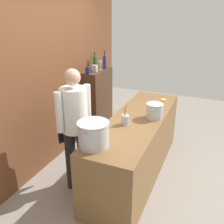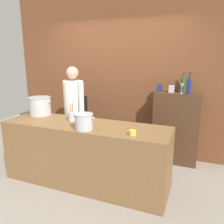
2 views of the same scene
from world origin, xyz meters
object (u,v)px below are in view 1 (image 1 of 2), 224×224
object	(u,v)px
chef	(75,122)
spice_tin_navy	(88,70)
stockpot_large	(93,134)
wine_bottle_cobalt	(105,62)
wine_bottle_green	(95,63)
spice_tin_silver	(95,68)
butter_jar	(163,101)
stockpot_small	(155,111)
wine_glass_tall	(100,64)
utensil_crock	(125,120)

from	to	relation	value
chef	spice_tin_navy	xyz separation A→B (m)	(1.38, 0.54, 0.33)
stockpot_large	wine_bottle_cobalt	world-z (taller)	wine_bottle_cobalt
chef	wine_bottle_green	size ratio (longest dim) A/B	5.29
stockpot_large	spice_tin_silver	xyz separation A→B (m)	(1.94, 0.97, 0.25)
butter_jar	spice_tin_navy	world-z (taller)	spice_tin_navy
butter_jar	stockpot_small	bearing A→B (deg)	-178.47
wine_bottle_cobalt	wine_bottle_green	distance (m)	0.19
stockpot_large	wine_bottle_green	world-z (taller)	wine_bottle_green
butter_jar	wine_bottle_green	distance (m)	1.57
butter_jar	spice_tin_navy	size ratio (longest dim) A/B	0.71
chef	wine_glass_tall	xyz separation A→B (m)	(1.75, 0.47, 0.39)
spice_tin_silver	spice_tin_navy	size ratio (longest dim) A/B	0.95
stockpot_large	spice_tin_navy	distance (m)	2.01
wine_glass_tall	spice_tin_navy	distance (m)	0.39
stockpot_large	wine_bottle_green	distance (m)	2.38
stockpot_large	chef	bearing A→B (deg)	52.50
chef	butter_jar	size ratio (longest dim) A/B	19.17
utensil_crock	wine_bottle_green	size ratio (longest dim) A/B	0.87
chef	spice_tin_silver	distance (m)	1.70
butter_jar	stockpot_large	bearing A→B (deg)	166.61
utensil_crock	spice_tin_navy	size ratio (longest dim) A/B	2.24
stockpot_small	chef	bearing A→B (deg)	127.82
chef	stockpot_small	distance (m)	1.11
utensil_crock	wine_glass_tall	world-z (taller)	wine_glass_tall
stockpot_small	wine_glass_tall	size ratio (longest dim) A/B	1.85
wine_glass_tall	spice_tin_silver	bearing A→B (deg)	167.89
wine_bottle_green	utensil_crock	bearing A→B (deg)	-141.00
utensil_crock	spice_tin_silver	world-z (taller)	spice_tin_silver
butter_jar	spice_tin_silver	distance (m)	1.44
chef	stockpot_large	bearing A→B (deg)	75.12
utensil_crock	butter_jar	bearing A→B (deg)	-15.42
utensil_crock	spice_tin_navy	bearing A→B (deg)	46.38
wine_bottle_cobalt	butter_jar	bearing A→B (deg)	-112.34
wine_bottle_green	wine_glass_tall	distance (m)	0.11
wine_glass_tall	stockpot_large	bearing A→B (deg)	-156.11
spice_tin_navy	butter_jar	bearing A→B (deg)	-91.96
chef	spice_tin_silver	size ratio (longest dim) A/B	14.39
stockpot_small	utensil_crock	bearing A→B (deg)	141.01
stockpot_large	wine_bottle_cobalt	bearing A→B (deg)	22.00
wine_bottle_cobalt	spice_tin_navy	size ratio (longest dim) A/B	2.85
stockpot_small	wine_bottle_cobalt	distance (m)	1.80
stockpot_large	butter_jar	bearing A→B (deg)	-13.39
spice_tin_silver	spice_tin_navy	world-z (taller)	spice_tin_navy
wine_bottle_cobalt	spice_tin_silver	bearing A→B (deg)	165.08
stockpot_small	spice_tin_silver	distance (m)	1.68
butter_jar	wine_glass_tall	bearing A→B (deg)	72.39
spice_tin_silver	butter_jar	bearing A→B (deg)	-100.68
stockpot_small	spice_tin_navy	world-z (taller)	spice_tin_navy
wine_bottle_cobalt	spice_tin_silver	size ratio (longest dim) A/B	3.00
utensil_crock	butter_jar	xyz separation A→B (m)	(1.02, -0.28, -0.04)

